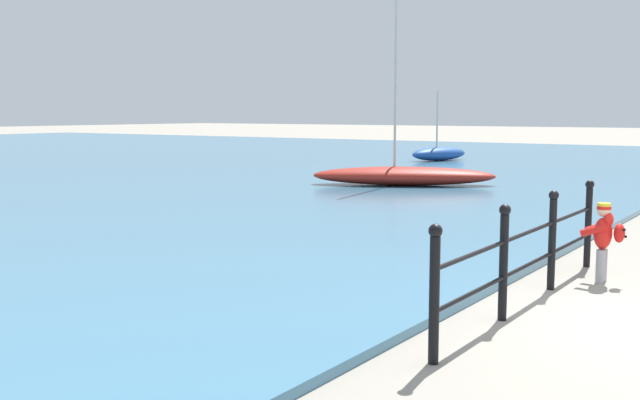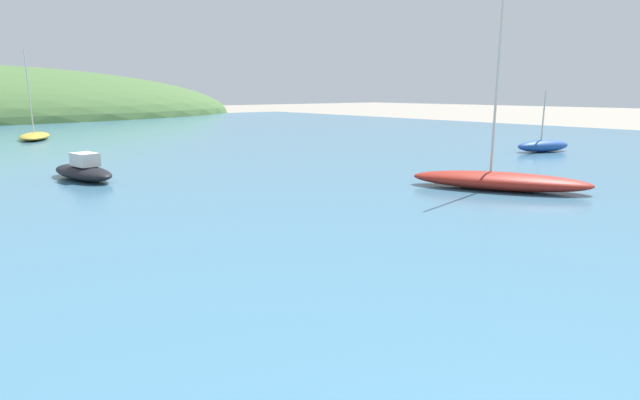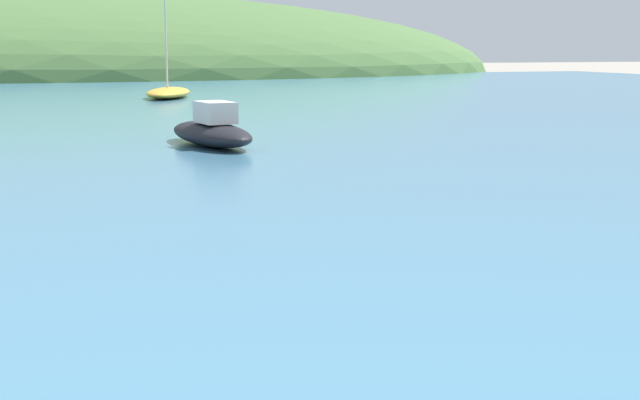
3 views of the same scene
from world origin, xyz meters
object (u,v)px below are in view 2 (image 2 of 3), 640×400
Objects in this scene: boat_green_fishing at (35,136)px; boat_twin_mast at (499,180)px; boat_far_left at (543,146)px; boat_white_sailboat at (83,171)px.

boat_green_fishing is 27.83m from boat_twin_mast.
boat_twin_mast is (-10.35, -3.78, -0.01)m from boat_far_left.
boat_far_left is 0.59× the size of boat_green_fishing.
boat_white_sailboat is 17.18m from boat_green_fishing.
boat_twin_mast reaches higher than boat_far_left.
boat_green_fishing is 0.86× the size of boat_twin_mast.
boat_green_fishing is at bearing 104.96° from boat_twin_mast.
boat_white_sailboat is at bearing -96.06° from boat_green_fishing.
boat_twin_mast is at bearing -47.44° from boat_white_sailboat.
boat_far_left is 0.51× the size of boat_twin_mast.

